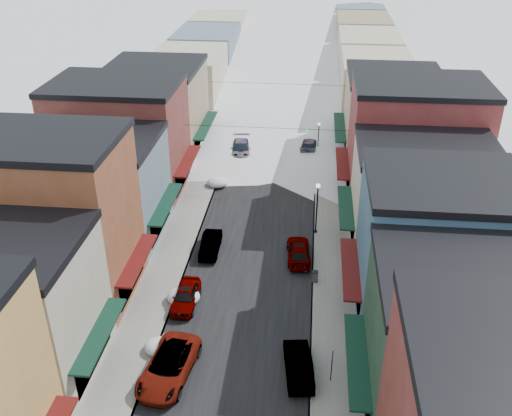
% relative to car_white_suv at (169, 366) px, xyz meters
% --- Properties ---
extents(road, '(10.00, 160.00, 0.01)m').
position_rel_car_white_suv_xyz_m(road, '(3.63, 47.27, -0.80)').
color(road, black).
rests_on(road, ground).
extents(sidewalk_left, '(3.20, 160.00, 0.15)m').
position_rel_car_white_suv_xyz_m(sidewalk_left, '(-2.97, 47.27, -0.73)').
color(sidewalk_left, gray).
rests_on(sidewalk_left, ground).
extents(sidewalk_right, '(3.20, 160.00, 0.15)m').
position_rel_car_white_suv_xyz_m(sidewalk_right, '(10.23, 47.27, -0.73)').
color(sidewalk_right, gray).
rests_on(sidewalk_right, ground).
extents(curb_left, '(0.10, 160.00, 0.15)m').
position_rel_car_white_suv_xyz_m(curb_left, '(-1.42, 47.27, -0.73)').
color(curb_left, slate).
rests_on(curb_left, ground).
extents(curb_right, '(0.10, 160.00, 0.15)m').
position_rel_car_white_suv_xyz_m(curb_right, '(8.68, 47.27, -0.73)').
color(curb_right, slate).
rests_on(curb_right, ground).
extents(bldg_l_cream, '(11.30, 8.20, 9.50)m').
position_rel_car_white_suv_xyz_m(bldg_l_cream, '(-9.56, -0.23, 3.96)').
color(bldg_l_cream, '#B6AD92').
rests_on(bldg_l_cream, ground).
extents(bldg_l_brick_near, '(12.30, 8.20, 12.50)m').
position_rel_car_white_suv_xyz_m(bldg_l_brick_near, '(-10.06, 7.77, 5.45)').
color(bldg_l_brick_near, brown).
rests_on(bldg_l_brick_near, ground).
extents(bldg_l_grayblue, '(11.30, 9.20, 9.00)m').
position_rel_car_white_suv_xyz_m(bldg_l_grayblue, '(-9.56, 16.27, 3.71)').
color(bldg_l_grayblue, slate).
rests_on(bldg_l_grayblue, ground).
extents(bldg_l_brick_far, '(13.30, 9.20, 11.00)m').
position_rel_car_white_suv_xyz_m(bldg_l_brick_far, '(-10.56, 25.27, 4.70)').
color(bldg_l_brick_far, maroon).
rests_on(bldg_l_brick_far, ground).
extents(bldg_l_tan, '(11.30, 11.20, 10.00)m').
position_rel_car_white_suv_xyz_m(bldg_l_tan, '(-9.56, 35.27, 4.20)').
color(bldg_l_tan, '#937F60').
rests_on(bldg_l_tan, ground).
extents(bldg_r_green, '(11.30, 9.20, 9.50)m').
position_rel_car_white_suv_xyz_m(bldg_r_green, '(16.82, -0.73, 3.96)').
color(bldg_r_green, '#1A3826').
rests_on(bldg_r_green, ground).
extents(bldg_r_blue, '(11.30, 9.20, 10.50)m').
position_rel_car_white_suv_xyz_m(bldg_r_blue, '(16.82, 8.27, 4.45)').
color(bldg_r_blue, '#365D7A').
rests_on(bldg_r_blue, ground).
extents(bldg_r_cream, '(12.30, 9.20, 9.00)m').
position_rel_car_white_suv_xyz_m(bldg_r_cream, '(17.32, 17.27, 3.71)').
color(bldg_r_cream, beige).
rests_on(bldg_r_cream, ground).
extents(bldg_r_brick_far, '(13.30, 9.20, 11.50)m').
position_rel_car_white_suv_xyz_m(bldg_r_brick_far, '(17.82, 26.27, 4.95)').
color(bldg_r_brick_far, maroon).
rests_on(bldg_r_brick_far, ground).
extents(bldg_r_tan, '(11.30, 11.20, 9.50)m').
position_rel_car_white_suv_xyz_m(bldg_r_tan, '(16.82, 36.27, 3.95)').
color(bldg_r_tan, tan).
rests_on(bldg_r_tan, ground).
extents(distant_blocks, '(34.00, 55.00, 8.00)m').
position_rel_car_white_suv_xyz_m(distant_blocks, '(3.63, 70.27, 3.20)').
color(distant_blocks, gray).
rests_on(distant_blocks, ground).
extents(overhead_cables, '(16.40, 15.04, 0.04)m').
position_rel_car_white_suv_xyz_m(overhead_cables, '(3.63, 34.77, 5.40)').
color(overhead_cables, black).
rests_on(overhead_cables, ground).
extents(car_white_suv, '(3.40, 6.08, 1.61)m').
position_rel_car_white_suv_xyz_m(car_white_suv, '(0.00, 0.00, 0.00)').
color(car_white_suv, silver).
rests_on(car_white_suv, ground).
extents(car_silver_sedan, '(1.80, 4.27, 1.44)m').
position_rel_car_white_suv_xyz_m(car_silver_sedan, '(-0.46, 7.10, -0.08)').
color(car_silver_sedan, '#AEB0B6').
rests_on(car_silver_sedan, ground).
extents(car_dark_hatch, '(1.55, 4.21, 1.38)m').
position_rel_car_white_suv_xyz_m(car_dark_hatch, '(0.13, 14.21, -0.11)').
color(car_dark_hatch, black).
rests_on(car_dark_hatch, ground).
extents(car_silver_wagon, '(2.87, 5.85, 1.64)m').
position_rel_car_white_suv_xyz_m(car_silver_wagon, '(0.13, 34.50, 0.02)').
color(car_silver_wagon, gray).
rests_on(car_silver_wagon, ground).
extents(car_green_sedan, '(2.20, 4.74, 1.50)m').
position_rel_car_white_suv_xyz_m(car_green_sedan, '(7.93, 1.05, -0.05)').
color(car_green_sedan, black).
rests_on(car_green_sedan, ground).
extents(car_gray_suv, '(2.24, 4.78, 1.58)m').
position_rel_car_white_suv_xyz_m(car_gray_suv, '(7.49, 13.85, -0.01)').
color(car_gray_suv, gray).
rests_on(car_gray_suv, ground).
extents(car_black_sedan, '(2.57, 5.53, 1.56)m').
position_rel_car_white_suv_xyz_m(car_black_sedan, '(7.93, 36.33, -0.02)').
color(car_black_sedan, black).
rests_on(car_black_sedan, ground).
extents(car_lane_silver, '(2.08, 4.62, 1.54)m').
position_rel_car_white_suv_xyz_m(car_lane_silver, '(1.83, 47.75, -0.03)').
color(car_lane_silver, '#94979B').
rests_on(car_lane_silver, ground).
extents(car_lane_white, '(2.92, 5.37, 1.43)m').
position_rel_car_white_suv_xyz_m(car_lane_white, '(5.04, 55.36, -0.09)').
color(car_lane_white, silver).
rests_on(car_lane_white, ground).
extents(parking_sign, '(0.06, 0.32, 2.36)m').
position_rel_car_white_suv_xyz_m(parking_sign, '(9.93, 0.52, 0.73)').
color(parking_sign, black).
rests_on(parking_sign, sidewalk_right).
extents(trash_can, '(0.53, 0.53, 0.89)m').
position_rel_car_white_suv_xyz_m(trash_can, '(8.83, 10.66, -0.20)').
color(trash_can, '#4F5254').
rests_on(trash_can, sidewalk_right).
extents(streetlamp_near, '(0.39, 0.39, 4.74)m').
position_rel_car_white_suv_xyz_m(streetlamp_near, '(8.83, 18.02, 2.34)').
color(streetlamp_near, black).
rests_on(streetlamp_near, sidewalk_right).
extents(streetlamp_far, '(0.32, 0.32, 3.85)m').
position_rel_car_white_suv_xyz_m(streetlamp_far, '(8.87, 35.22, 1.77)').
color(streetlamp_far, black).
rests_on(streetlamp_far, sidewalk_right).
extents(snow_pile_near, '(2.10, 2.49, 0.89)m').
position_rel_car_white_suv_xyz_m(snow_pile_near, '(-1.04, 2.13, -0.38)').
color(snow_pile_near, white).
rests_on(snow_pile_near, ground).
extents(snow_pile_mid, '(2.43, 2.69, 1.03)m').
position_rel_car_white_suv_xyz_m(snow_pile_mid, '(-0.65, 7.40, -0.31)').
color(snow_pile_mid, white).
rests_on(snow_pile_mid, ground).
extents(snow_pile_far, '(2.15, 2.52, 0.91)m').
position_rel_car_white_suv_xyz_m(snow_pile_far, '(-1.25, 26.42, -0.37)').
color(snow_pile_far, white).
rests_on(snow_pile_far, ground).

